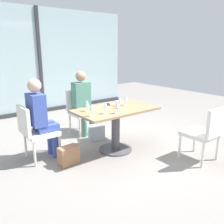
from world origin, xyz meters
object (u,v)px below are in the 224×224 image
dining_table_main (116,120)px  handbag_0 (96,132)px  wine_glass_3 (106,105)px  chair_near_window (81,109)px  wine_glass_4 (117,105)px  wine_glass_1 (87,103)px  chair_far_left (35,130)px  handbag_1 (69,155)px  chair_front_right (206,131)px  person_near_window (83,100)px  wine_glass_2 (92,107)px  coffee_cup (118,103)px  wine_glass_5 (120,101)px  person_far_left (41,115)px  wine_glass_0 (126,98)px

dining_table_main → handbag_0: (0.01, 0.60, -0.40)m
wine_glass_3 → handbag_0: 1.09m
dining_table_main → chair_near_window: bearing=90.0°
wine_glass_4 → chair_near_window: bearing=83.1°
wine_glass_1 → handbag_0: wine_glass_1 is taller
chair_far_left → wine_glass_3: (0.88, -0.61, 0.37)m
wine_glass_1 → handbag_1: bearing=-163.8°
chair_front_right → person_near_window: bearing=110.2°
wine_glass_2 → wine_glass_3: 0.24m
chair_near_window → coffee_cup: 1.09m
wine_glass_4 → wine_glass_5: 0.32m
wine_glass_3 → coffee_cup: bearing=30.6°
wine_glass_3 → chair_far_left: bearing=145.5°
chair_far_left → handbag_0: (1.21, 0.15, -0.36)m
chair_front_right → wine_glass_5: wine_glass_5 is taller
wine_glass_2 → dining_table_main: bearing=14.5°
person_far_left → wine_glass_2: (0.54, -0.60, 0.16)m
chair_near_window → wine_glass_3: wine_glass_3 is taller
handbag_1 → wine_glass_2: bearing=-32.2°
chair_near_window → person_far_left: size_ratio=0.69×
person_near_window → handbag_0: size_ratio=4.20×
wine_glass_2 → person_near_window: bearing=64.9°
coffee_cup → wine_glass_1: bearing=177.4°
wine_glass_2 → handbag_0: bearing=52.7°
chair_front_right → wine_glass_4: bearing=137.4°
chair_near_window → coffee_cup: size_ratio=9.67×
handbag_0 → chair_far_left: bearing=-149.3°
dining_table_main → chair_front_right: bearing=-55.0°
dining_table_main → wine_glass_0: size_ratio=7.26×
wine_glass_0 → wine_glass_5: bearing=-154.6°
person_near_window → person_far_left: size_ratio=1.00×
chair_far_left → handbag_0: chair_far_left is taller
person_far_left → wine_glass_5: size_ratio=6.81×
wine_glass_0 → wine_glass_2: size_ratio=1.00×
chair_front_right → coffee_cup: bearing=117.9°
wine_glass_1 → wine_glass_2: size_ratio=1.00×
wine_glass_3 → wine_glass_4: bearing=-33.3°
dining_table_main → wine_glass_2: wine_glass_2 is taller
wine_glass_2 → wine_glass_4: same height
chair_front_right → chair_far_left: bearing=141.4°
dining_table_main → chair_far_left: chair_far_left is taller
dining_table_main → handbag_0: 0.72m
wine_glass_0 → wine_glass_4: size_ratio=1.00×
chair_near_window → person_far_left: person_far_left is taller
chair_front_right → wine_glass_5: bearing=123.7°
coffee_cup → handbag_0: coffee_cup is taller
person_near_window → coffee_cup: size_ratio=14.00×
wine_glass_4 → chair_front_right: bearing=-42.6°
wine_glass_3 → handbag_1: 0.93m
chair_far_left → person_far_left: size_ratio=0.69×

